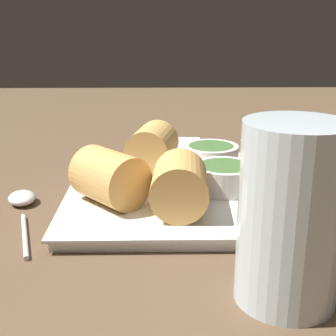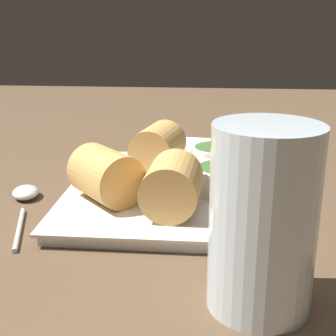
% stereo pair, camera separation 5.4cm
% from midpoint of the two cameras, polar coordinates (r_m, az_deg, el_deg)
% --- Properties ---
extents(table_surface, '(1.80, 1.40, 0.02)m').
position_cam_midpoint_polar(table_surface, '(0.57, 4.81, -4.68)').
color(table_surface, brown).
rests_on(table_surface, ground).
extents(serving_plate, '(0.28, 0.23, 0.01)m').
position_cam_midpoint_polar(serving_plate, '(0.56, 2.79, -3.03)').
color(serving_plate, silver).
rests_on(serving_plate, table_surface).
extents(roll_front_left, '(0.09, 0.07, 0.06)m').
position_cam_midpoint_polar(roll_front_left, '(0.62, 1.43, 2.70)').
color(roll_front_left, '#DBA356').
rests_on(roll_front_left, serving_plate).
extents(roll_front_right, '(0.09, 0.09, 0.06)m').
position_cam_midpoint_polar(roll_front_right, '(0.51, -4.83, -0.80)').
color(roll_front_right, '#DBA356').
rests_on(roll_front_right, serving_plate).
extents(roll_back_left, '(0.08, 0.06, 0.06)m').
position_cam_midpoint_polar(roll_back_left, '(0.48, 3.82, -1.97)').
color(roll_back_left, '#DBA356').
rests_on(roll_back_left, serving_plate).
extents(dipping_bowl_near, '(0.07, 0.07, 0.03)m').
position_cam_midpoint_polar(dipping_bowl_near, '(0.54, 9.66, -1.27)').
color(dipping_bowl_near, white).
rests_on(dipping_bowl_near, serving_plate).
extents(dipping_bowl_far, '(0.07, 0.07, 0.03)m').
position_cam_midpoint_polar(dipping_bowl_far, '(0.62, 8.49, 1.35)').
color(dipping_bowl_far, white).
rests_on(dipping_bowl_far, serving_plate).
extents(spoon, '(0.16, 0.06, 0.01)m').
position_cam_midpoint_polar(spoon, '(0.57, -14.45, -3.40)').
color(spoon, silver).
rests_on(spoon, table_surface).
extents(napkin, '(0.12, 0.11, 0.01)m').
position_cam_midpoint_polar(napkin, '(0.77, 3.97, 2.51)').
color(napkin, white).
rests_on(napkin, table_surface).
extents(drinking_glass, '(0.08, 0.08, 0.14)m').
position_cam_midpoint_polar(drinking_glass, '(0.35, 15.94, -6.16)').
color(drinking_glass, silver).
rests_on(drinking_glass, table_surface).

